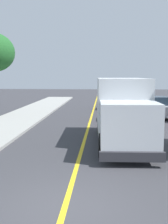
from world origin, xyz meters
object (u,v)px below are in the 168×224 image
(box_truck, at_px, (122,108))
(parked_van_across, at_px, (156,107))
(parked_car_mid, at_px, (114,102))
(parked_car_near, at_px, (121,110))

(box_truck, distance_m, parked_van_across, 9.37)
(box_truck, bearing_deg, parked_car_mid, 89.43)
(box_truck, bearing_deg, parked_van_across, 69.22)
(parked_car_mid, distance_m, parked_van_across, 5.53)
(parked_car_mid, xyz_separation_m, parked_van_across, (3.17, -4.52, 0.00))
(parked_car_mid, height_order, parked_van_across, same)
(parked_van_across, bearing_deg, parked_car_mid, 125.07)
(parked_car_near, distance_m, parked_car_mid, 6.59)
(parked_car_near, height_order, parked_van_across, same)
(box_truck, relative_size, parked_van_across, 1.62)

